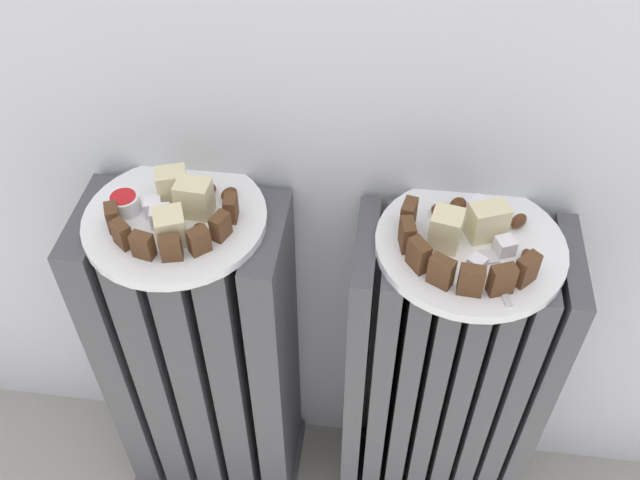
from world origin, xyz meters
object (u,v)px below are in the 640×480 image
radiator_right (438,390)px  plate_right (470,246)px  plate_left (175,219)px  radiator_left (205,365)px  fork (495,272)px  jam_bowl_left (124,202)px

radiator_right → plate_right: plate_right is taller
plate_left → radiator_left: bearing=0.0°
plate_right → fork: size_ratio=2.66×
jam_bowl_left → fork: size_ratio=0.45×
radiator_left → jam_bowl_left: size_ratio=15.85×
plate_right → fork: fork is taller
plate_left → radiator_right: bearing=0.0°
radiator_right → plate_left: bearing=-180.0°
plate_left → jam_bowl_left: 0.07m
fork → jam_bowl_left: bearing=173.8°
jam_bowl_left → plate_right: bearing=-0.4°
plate_left → plate_right: bearing=0.0°
radiator_left → plate_right: (0.38, 0.00, 0.33)m
radiator_left → fork: (0.40, -0.05, 0.34)m
plate_left → fork: 0.41m
plate_right → radiator_left: bearing=180.0°
radiator_left → jam_bowl_left: (-0.06, 0.00, 0.35)m
radiator_right → plate_right: bearing=-116.6°
jam_bowl_left → plate_left: bearing=-2.8°
radiator_left → plate_right: 0.50m
plate_right → jam_bowl_left: 0.44m
radiator_left → radiator_right: size_ratio=1.00×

